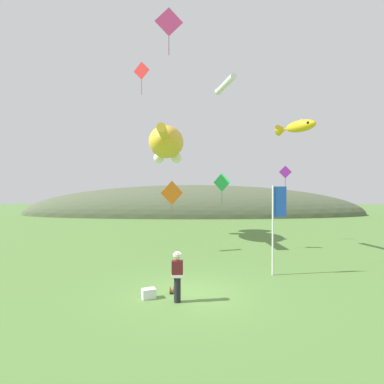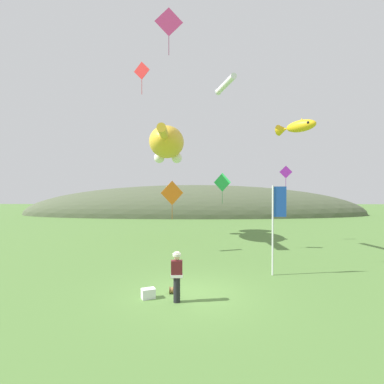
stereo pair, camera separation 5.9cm
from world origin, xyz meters
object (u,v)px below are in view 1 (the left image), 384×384
festival_banner_pole (276,216)px  kite_diamond_red (142,71)px  kite_giant_cat (167,144)px  kite_diamond_pink (169,22)px  picnic_cooler (149,293)px  kite_spool (172,290)px  kite_diamond_violet (285,172)px  kite_tube_streamer (225,85)px  kite_fish_windsock (296,127)px  festival_attendant (177,275)px  kite_diamond_orange (172,193)px  kite_diamond_green (222,183)px

festival_banner_pole → kite_diamond_red: size_ratio=2.09×
kite_giant_cat → kite_diamond_pink: 10.49m
kite_diamond_red → picnic_cooler: bearing=-78.3°
kite_spool → picnic_cooler: size_ratio=0.47×
festival_banner_pole → kite_diamond_violet: size_ratio=2.24×
picnic_cooler → festival_banner_pole: festival_banner_pole is taller
kite_tube_streamer → festival_banner_pole: bearing=-68.4°
kite_diamond_violet → kite_tube_streamer: bearing=-140.9°
kite_spool → kite_fish_windsock: 11.36m
kite_giant_cat → kite_fish_windsock: (7.94, -6.93, -0.06)m
festival_banner_pole → kite_giant_cat: (-5.96, 10.08, 4.81)m
festival_attendant → kite_fish_windsock: kite_fish_windsock is taller
kite_diamond_violet → festival_attendant: bearing=-121.8°
festival_attendant → kite_giant_cat: bearing=96.7°
festival_banner_pole → kite_tube_streamer: size_ratio=1.40×
kite_diamond_orange → festival_attendant: bearing=-84.4°
kite_diamond_violet → kite_diamond_red: bearing=-156.8°
kite_fish_windsock → kite_giant_cat: bearing=138.9°
festival_attendant → kite_diamond_orange: (-0.79, 8.10, 2.74)m
festival_attendant → kite_diamond_pink: size_ratio=0.78×
kite_diamond_red → kite_tube_streamer: bearing=3.0°
festival_attendant → kite_diamond_violet: kite_diamond_violet is taller
kite_tube_streamer → kite_diamond_pink: kite_diamond_pink is taller
kite_spool → kite_diamond_orange: bearing=94.2°
kite_diamond_red → kite_diamond_pink: (1.99, -3.85, 0.83)m
kite_spool → kite_diamond_green: 12.54m
kite_spool → kite_diamond_red: bearing=108.7°
festival_attendant → kite_diamond_orange: kite_diamond_orange is taller
kite_spool → kite_diamond_violet: 14.54m
festival_banner_pole → kite_giant_cat: 12.66m
kite_diamond_pink → kite_spool: bearing=-83.4°
kite_diamond_orange → kite_diamond_red: size_ratio=1.22×
festival_attendant → kite_diamond_red: kite_diamond_red is taller
kite_fish_windsock → kite_diamond_orange: 8.26m
kite_spool → kite_tube_streamer: size_ratio=0.09×
festival_banner_pole → kite_fish_windsock: kite_fish_windsock is taller
picnic_cooler → kite_giant_cat: size_ratio=0.06×
kite_spool → kite_diamond_violet: (7.73, 11.23, 5.05)m
kite_fish_windsock → kite_diamond_red: kite_diamond_red is taller
kite_diamond_orange → kite_diamond_violet: kite_diamond_violet is taller
kite_giant_cat → kite_diamond_green: (4.29, -1.12, -3.11)m
festival_banner_pole → kite_diamond_orange: bearing=137.0°
kite_giant_cat → festival_attendant: bearing=-83.3°
kite_diamond_orange → kite_diamond_pink: size_ratio=1.07×
kite_giant_cat → kite_diamond_pink: kite_diamond_pink is taller
kite_giant_cat → kite_diamond_orange: bearing=-81.5°
kite_diamond_green → kite_diamond_pink: size_ratio=1.03×
picnic_cooler → kite_diamond_green: 13.19m
kite_diamond_orange → kite_diamond_violet: size_ratio=1.31×
festival_banner_pole → kite_diamond_orange: kite_diamond_orange is taller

